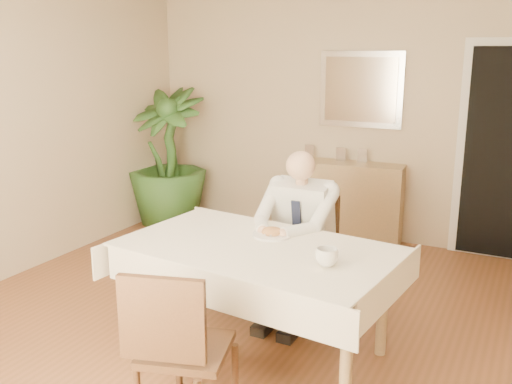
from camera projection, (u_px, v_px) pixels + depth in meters
The scene contains 17 objects.
room at pixel (232, 152), 3.71m from camera, with size 5.00×5.02×2.60m.
doorway at pixel (510, 155), 5.23m from camera, with size 0.96×0.07×2.10m.
mirror at pixel (361, 90), 5.74m from camera, with size 0.86×0.04×0.76m.
dining_table at pixel (257, 258), 3.59m from camera, with size 1.82×1.20×0.75m.
chair_far at pixel (309, 244), 4.39m from camera, with size 0.46×0.46×0.88m.
chair_near at pixel (177, 344), 2.86m from camera, with size 0.53×0.54×0.91m.
seated_man at pixel (294, 229), 4.10m from camera, with size 0.48×0.72×1.24m.
plate at pixel (272, 235), 3.76m from camera, with size 0.26×0.26×0.02m, color white.
food at pixel (272, 231), 3.75m from camera, with size 0.14×0.14×0.06m, color #905C2F.
knife at pixel (274, 236), 3.68m from camera, with size 0.01×0.01×0.13m, color silver.
fork at pixel (263, 234), 3.72m from camera, with size 0.01×0.01×0.13m, color silver.
coffee_mug at pixel (327, 257), 3.23m from camera, with size 0.13×0.13×0.10m, color white.
sideboard at pixel (352, 202), 5.89m from camera, with size 1.03×0.35×0.82m, color #A6824D.
photo_frame_left at pixel (309, 151), 6.06m from camera, with size 0.10×0.02×0.14m, color silver.
photo_frame_center at pixel (341, 154), 5.89m from camera, with size 0.10×0.02×0.14m, color silver.
photo_frame_right at pixel (362, 156), 5.81m from camera, with size 0.10×0.02×0.14m, color silver.
potted_palm at pixel (167, 158), 6.35m from camera, with size 0.86×0.86×1.54m, color #274D1C.
Camera 1 is at (1.80, -3.19, 1.95)m, focal length 40.00 mm.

